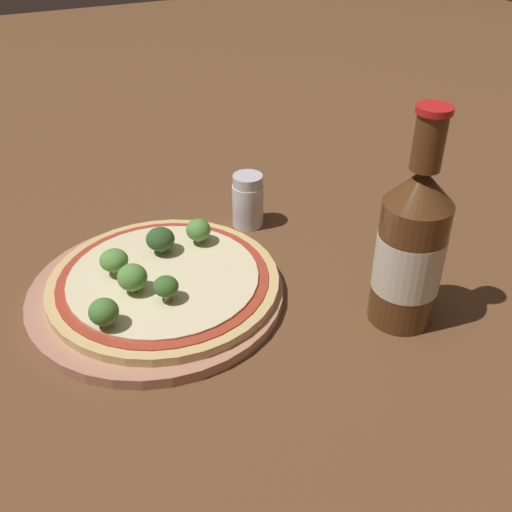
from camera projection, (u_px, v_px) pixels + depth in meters
The scene contains 11 objects.
ground_plane at pixel (157, 297), 0.65m from camera, with size 3.00×3.00×0.00m, color brown.
plate at pixel (159, 291), 0.65m from camera, with size 0.28×0.28×0.01m.
pizza at pixel (164, 281), 0.65m from camera, with size 0.25×0.25×0.01m.
broccoli_floret_0 at pixel (132, 277), 0.61m from camera, with size 0.03×0.03×0.03m.
broccoli_floret_1 at pixel (171, 285), 0.60m from camera, with size 0.03×0.03×0.03m.
broccoli_floret_2 at pixel (160, 239), 0.67m from camera, with size 0.03×0.03×0.03m.
broccoli_floret_3 at pixel (104, 312), 0.56m from camera, with size 0.03×0.03×0.03m.
broccoli_floret_4 at pixel (114, 260), 0.64m from camera, with size 0.03×0.03×0.03m.
broccoli_floret_5 at pixel (198, 230), 0.69m from camera, with size 0.03×0.03×0.03m.
beer_bottle at pixel (411, 247), 0.58m from camera, with size 0.07×0.07×0.23m.
pepper_shaker at pixel (248, 201), 0.76m from camera, with size 0.04×0.04×0.07m.
Camera 1 is at (-0.12, -0.51, 0.40)m, focal length 42.00 mm.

